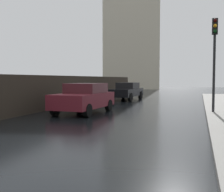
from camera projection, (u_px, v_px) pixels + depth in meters
car_black_near_kerb at (127, 91)px, 23.14m from camera, size 1.99×4.46×1.42m
car_maroon_mid_road at (84, 98)px, 14.29m from camera, size 2.07×4.13×1.50m
traffic_light at (215, 48)px, 13.49m from camera, size 0.26×0.39×4.43m
distant_tower at (132, 5)px, 49.17m from camera, size 10.27×7.57×32.68m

